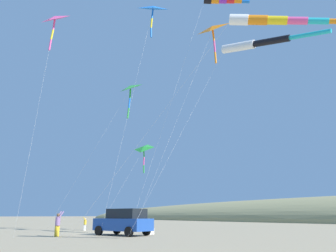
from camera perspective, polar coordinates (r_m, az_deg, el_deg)
The scene contains 13 objects.
ground_plane at distance 28.37m, azimuth -11.68°, elevation -17.97°, with size 600.00×600.00×0.00m, color tan.
parked_car at distance 24.54m, azimuth -7.80°, elevation -16.36°, with size 3.07×4.66×1.85m.
cooler_box at distance 25.90m, azimuth -3.29°, elevation -18.06°, with size 0.62×0.42×0.42m.
person_adult_flyer at distance 24.37m, azimuth -18.86°, elevation -15.81°, with size 0.55×0.45×1.68m.
person_child_green_jacket at distance 32.81m, azimuth -14.42°, elevation -16.24°, with size 0.44×0.38×1.25m.
kite_delta_rainbow_low_near at distance 28.16m, azimuth 7.82°, elevation 16.61°, with size 6.21×4.55×16.98m.
kite_windsock_long_streamer_right at distance 31.52m, azimuth 9.20°, elevation 21.03°, with size 8.51×5.89×20.55m.
kite_delta_magenta_far_left at distance 30.73m, azimuth -4.36°, elevation -4.02°, with size 4.06×3.19×7.99m.
kite_delta_purple_drifting at distance 28.81m, azimuth -2.69°, elevation 20.00°, with size 3.55×3.89×18.65m.
kite_windsock_checkered_midright at distance 24.96m, azimuth 15.16°, elevation 13.80°, with size 7.94×10.99×14.18m.
kite_delta_striped_overhead at distance 31.43m, azimuth -6.72°, elevation 6.65°, with size 5.46×8.43×13.75m.
kite_delta_small_distant at distance 23.95m, azimuth -19.43°, elevation 17.38°, with size 1.78×4.92×14.57m.
kite_windsock_white_trailing at distance 19.24m, azimuth 17.67°, elevation 17.33°, with size 8.28×15.57×12.28m.
Camera 1 is at (-12.13, -25.61, 1.42)m, focal length 34.56 mm.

